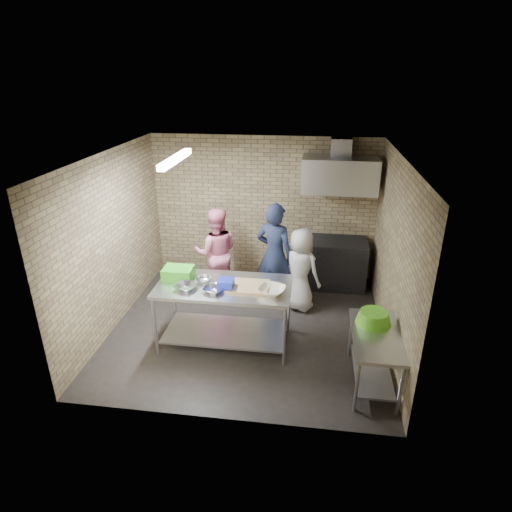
{
  "coord_description": "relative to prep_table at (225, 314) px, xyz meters",
  "views": [
    {
      "loc": [
        0.92,
        -5.81,
        3.81
      ],
      "look_at": [
        0.1,
        0.2,
        1.15
      ],
      "focal_mm": 30.34,
      "sensor_mm": 36.0,
      "label": 1
    }
  ],
  "objects": [
    {
      "name": "ceiling",
      "position": [
        0.27,
        0.46,
        2.22
      ],
      "size": [
        4.2,
        4.2,
        0.0
      ],
      "primitive_type": "plane",
      "rotation": [
        3.14,
        0.0,
        0.0
      ],
      "color": "black",
      "rests_on": "ground"
    },
    {
      "name": "green_basin",
      "position": [
        2.05,
        -0.39,
        0.35
      ],
      "size": [
        0.46,
        0.46,
        0.17
      ],
      "primitive_type": null,
      "color": "#59C626",
      "rests_on": "side_counter"
    },
    {
      "name": "side_counter",
      "position": [
        2.07,
        -0.64,
        -0.11
      ],
      "size": [
        0.6,
        1.2,
        0.75
      ],
      "primitive_type": "cube",
      "color": "silver",
      "rests_on": "floor"
    },
    {
      "name": "front_wall",
      "position": [
        0.27,
        -1.54,
        0.87
      ],
      "size": [
        4.2,
        0.06,
        2.7
      ],
      "primitive_type": "cube",
      "color": "tan",
      "rests_on": "ground"
    },
    {
      "name": "woman_white",
      "position": [
        1.05,
        1.18,
        0.24
      ],
      "size": [
        0.84,
        0.76,
        1.43
      ],
      "primitive_type": "imported",
      "rotation": [
        0.0,
        0.0,
        2.59
      ],
      "color": "silver",
      "rests_on": "floor"
    },
    {
      "name": "man_navy",
      "position": [
        0.6,
        1.26,
        0.43
      ],
      "size": [
        0.78,
        0.65,
        1.83
      ],
      "primitive_type": "imported",
      "rotation": [
        0.0,
        0.0,
        2.76
      ],
      "color": "black",
      "rests_on": "floor"
    },
    {
      "name": "bottle_green",
      "position": [
        2.07,
        2.35,
        1.53
      ],
      "size": [
        0.06,
        0.06,
        0.15
      ],
      "primitive_type": "cylinder",
      "color": "green",
      "rests_on": "wall_shelf"
    },
    {
      "name": "mixing_bowl_b",
      "position": [
        -0.3,
        0.05,
        0.52
      ],
      "size": [
        0.28,
        0.28,
        0.07
      ],
      "primitive_type": "imported",
      "rotation": [
        0.0,
        0.0,
        -0.28
      ],
      "color": "silver",
      "rests_on": "prep_table"
    },
    {
      "name": "wall_shelf",
      "position": [
        1.92,
        2.35,
        1.44
      ],
      "size": [
        0.8,
        0.2,
        0.04
      ],
      "primitive_type": "cube",
      "color": "#3F2B19",
      "rests_on": "back_wall"
    },
    {
      "name": "range_hood",
      "position": [
        1.62,
        2.16,
        1.62
      ],
      "size": [
        1.3,
        0.6,
        0.6
      ],
      "primitive_type": "cube",
      "color": "silver",
      "rests_on": "back_wall"
    },
    {
      "name": "stove",
      "position": [
        1.62,
        2.11,
        -0.03
      ],
      "size": [
        1.2,
        0.7,
        0.9
      ],
      "primitive_type": "cube",
      "color": "black",
      "rests_on": "floor"
    },
    {
      "name": "blue_tub",
      "position": [
        0.05,
        -0.1,
        0.55
      ],
      "size": [
        0.21,
        0.21,
        0.14
      ],
      "primitive_type": "cube",
      "color": "#192ABC",
      "rests_on": "prep_table"
    },
    {
      "name": "ceramic_bowl",
      "position": [
        0.7,
        -0.15,
        0.53
      ],
      "size": [
        0.46,
        0.46,
        0.09
      ],
      "primitive_type": "imported",
      "rotation": [
        0.0,
        0.0,
        -0.28
      ],
      "color": "beige",
      "rests_on": "prep_table"
    },
    {
      "name": "right_wall",
      "position": [
        2.37,
        0.46,
        0.87
      ],
      "size": [
        0.06,
        4.0,
        2.7
      ],
      "primitive_type": "cube",
      "color": "tan",
      "rests_on": "ground"
    },
    {
      "name": "hood_duct",
      "position": [
        1.62,
        2.31,
        2.07
      ],
      "size": [
        0.35,
        0.3,
        0.3
      ],
      "primitive_type": "cube",
      "color": "#A5A8AD",
      "rests_on": "back_wall"
    },
    {
      "name": "fluorescent_fixture",
      "position": [
        -0.73,
        0.46,
        2.16
      ],
      "size": [
        0.1,
        1.25,
        0.08
      ],
      "primitive_type": "cube",
      "color": "white",
      "rests_on": "ceiling"
    },
    {
      "name": "back_wall",
      "position": [
        0.27,
        2.46,
        0.87
      ],
      "size": [
        4.2,
        0.06,
        2.7
      ],
      "primitive_type": "cube",
      "color": "tan",
      "rests_on": "ground"
    },
    {
      "name": "woman_pink",
      "position": [
        -0.44,
        1.47,
        0.33
      ],
      "size": [
        0.91,
        0.77,
        1.62
      ],
      "primitive_type": "imported",
      "rotation": [
        0.0,
        0.0,
        3.37
      ],
      "color": "pink",
      "rests_on": "floor"
    },
    {
      "name": "bottle_red",
      "position": [
        1.67,
        2.35,
        1.55
      ],
      "size": [
        0.07,
        0.07,
        0.18
      ],
      "primitive_type": "cylinder",
      "color": "#B22619",
      "rests_on": "wall_shelf"
    },
    {
      "name": "mixing_bowl_c",
      "position": [
        -0.1,
        -0.22,
        0.51
      ],
      "size": [
        0.34,
        0.34,
        0.07
      ],
      "primitive_type": "imported",
      "rotation": [
        0.0,
        0.0,
        -0.28
      ],
      "color": "#ACAEB3",
      "rests_on": "prep_table"
    },
    {
      "name": "mixing_bowl_a",
      "position": [
        -0.5,
        -0.2,
        0.52
      ],
      "size": [
        0.37,
        0.37,
        0.07
      ],
      "primitive_type": "imported",
      "rotation": [
        0.0,
        0.0,
        -0.28
      ],
      "color": "#B5B7BD",
      "rests_on": "prep_table"
    },
    {
      "name": "green_crate",
      "position": [
        -0.7,
        0.12,
        0.57
      ],
      "size": [
        0.43,
        0.32,
        0.17
      ],
      "primitive_type": "cube",
      "color": "green",
      "rests_on": "prep_table"
    },
    {
      "name": "floor",
      "position": [
        0.27,
        0.46,
        -0.48
      ],
      "size": [
        4.2,
        4.2,
        0.0
      ],
      "primitive_type": "plane",
      "color": "black",
      "rests_on": "ground"
    },
    {
      "name": "left_wall",
      "position": [
        -1.83,
        0.46,
        0.87
      ],
      "size": [
        0.06,
        4.0,
        2.7
      ],
      "primitive_type": "cube",
      "color": "tan",
      "rests_on": "ground"
    },
    {
      "name": "prep_table",
      "position": [
        0.0,
        0.0,
        0.0
      ],
      "size": [
        1.92,
        0.96,
        0.96
      ],
      "primitive_type": "cube",
      "color": "silver",
      "rests_on": "floor"
    },
    {
      "name": "cutting_board",
      "position": [
        0.35,
        -0.02,
        0.5
      ],
      "size": [
        0.59,
        0.45,
        0.03
      ],
      "primitive_type": "cube",
      "color": "tan",
      "rests_on": "prep_table"
    }
  ]
}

